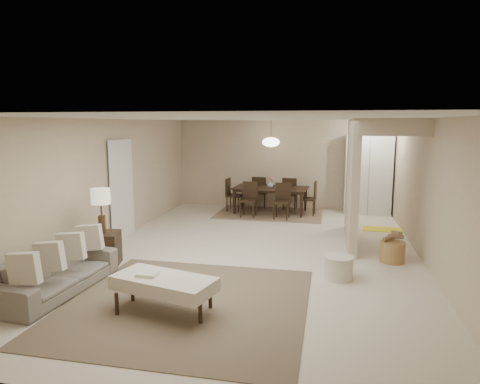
% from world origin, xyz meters
% --- Properties ---
extents(floor, '(9.00, 9.00, 0.00)m').
position_xyz_m(floor, '(0.00, 0.00, 0.00)').
color(floor, beige).
rests_on(floor, ground).
extents(ceiling, '(9.00, 9.00, 0.00)m').
position_xyz_m(ceiling, '(0.00, 0.00, 2.50)').
color(ceiling, white).
rests_on(ceiling, back_wall).
extents(back_wall, '(6.00, 0.00, 6.00)m').
position_xyz_m(back_wall, '(0.00, 4.50, 1.25)').
color(back_wall, '#BFAB91').
rests_on(back_wall, floor).
extents(left_wall, '(0.00, 9.00, 9.00)m').
position_xyz_m(left_wall, '(-3.00, 0.00, 1.25)').
color(left_wall, '#BFAB91').
rests_on(left_wall, floor).
extents(right_wall, '(0.00, 9.00, 9.00)m').
position_xyz_m(right_wall, '(3.00, 0.00, 1.25)').
color(right_wall, '#BFAB91').
rests_on(right_wall, floor).
extents(partition, '(0.15, 2.50, 2.50)m').
position_xyz_m(partition, '(1.80, 1.25, 1.25)').
color(partition, '#BFAB91').
rests_on(partition, floor).
extents(doorway, '(0.04, 0.90, 2.04)m').
position_xyz_m(doorway, '(-2.97, 0.60, 1.02)').
color(doorway, black).
rests_on(doorway, floor).
extents(pantry_cabinet, '(1.20, 0.55, 2.10)m').
position_xyz_m(pantry_cabinet, '(2.35, 4.15, 1.05)').
color(pantry_cabinet, silver).
rests_on(pantry_cabinet, floor).
extents(flush_light, '(0.44, 0.44, 0.05)m').
position_xyz_m(flush_light, '(2.30, 3.20, 2.46)').
color(flush_light, white).
rests_on(flush_light, ceiling).
extents(living_rug, '(3.20, 3.20, 0.01)m').
position_xyz_m(living_rug, '(-0.48, -2.44, 0.01)').
color(living_rug, brown).
rests_on(living_rug, floor).
extents(sofa, '(2.05, 0.89, 0.59)m').
position_xyz_m(sofa, '(-2.45, -2.44, 0.29)').
color(sofa, slate).
rests_on(sofa, floor).
extents(ottoman_bench, '(1.43, 0.92, 0.47)m').
position_xyz_m(ottoman_bench, '(-0.68, -2.74, 0.38)').
color(ottoman_bench, beige).
rests_on(ottoman_bench, living_rug).
extents(side_table, '(0.64, 0.64, 0.57)m').
position_xyz_m(side_table, '(-2.40, -1.21, 0.29)').
color(side_table, black).
rests_on(side_table, floor).
extents(table_lamp, '(0.32, 0.32, 0.76)m').
position_xyz_m(table_lamp, '(-2.40, -1.21, 1.14)').
color(table_lamp, '#48321F').
rests_on(table_lamp, side_table).
extents(round_pouf, '(0.46, 0.46, 0.36)m').
position_xyz_m(round_pouf, '(1.53, -1.04, 0.18)').
color(round_pouf, beige).
rests_on(round_pouf, floor).
extents(wicker_basket, '(0.48, 0.48, 0.36)m').
position_xyz_m(wicker_basket, '(2.47, 0.00, 0.18)').
color(wicker_basket, olive).
rests_on(wicker_basket, floor).
extents(dining_rug, '(2.80, 2.10, 0.01)m').
position_xyz_m(dining_rug, '(-0.21, 3.70, 0.01)').
color(dining_rug, '#7C644D').
rests_on(dining_rug, floor).
extents(dining_table, '(2.05, 1.23, 0.70)m').
position_xyz_m(dining_table, '(-0.21, 3.70, 0.35)').
color(dining_table, black).
rests_on(dining_table, dining_rug).
extents(dining_chairs, '(2.46, 1.84, 0.91)m').
position_xyz_m(dining_chairs, '(-0.21, 3.70, 0.45)').
color(dining_chairs, black).
rests_on(dining_chairs, dining_rug).
extents(vase, '(0.21, 0.21, 0.17)m').
position_xyz_m(vase, '(-0.21, 3.70, 0.78)').
color(vase, silver).
rests_on(vase, dining_table).
extents(yellow_mat, '(0.86, 0.56, 0.01)m').
position_xyz_m(yellow_mat, '(2.56, 2.40, 0.01)').
color(yellow_mat, yellow).
rests_on(yellow_mat, floor).
extents(pendant_light, '(0.46, 0.46, 0.71)m').
position_xyz_m(pendant_light, '(-0.21, 3.70, 1.92)').
color(pendant_light, '#48321F').
rests_on(pendant_light, ceiling).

